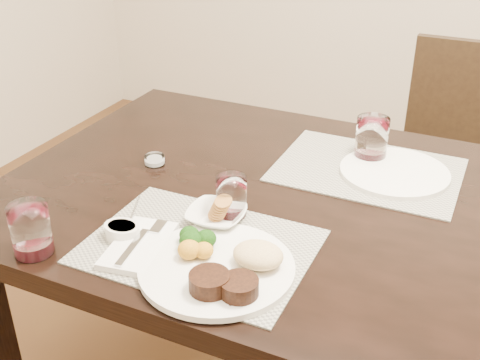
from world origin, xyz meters
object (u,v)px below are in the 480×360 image
at_px(dinner_plate, 222,266).
at_px(far_plate, 394,172).
at_px(steak_knife, 243,292).
at_px(cracker_bowl, 216,215).
at_px(wine_glass_near, 231,198).
at_px(chair_far, 456,156).

xyz_separation_m(dinner_plate, far_plate, (0.21, 0.55, -0.01)).
distance_m(steak_knife, cracker_bowl, 0.25).
xyz_separation_m(steak_knife, cracker_bowl, (-0.16, 0.20, 0.01)).
bearing_deg(dinner_plate, steak_knife, -43.56).
bearing_deg(far_plate, wine_glass_near, -129.78).
relative_size(cracker_bowl, far_plate, 0.50).
height_order(dinner_plate, cracker_bowl, cracker_bowl).
distance_m(cracker_bowl, wine_glass_near, 0.05).
bearing_deg(wine_glass_near, steak_knife, -60.06).
xyz_separation_m(steak_knife, far_plate, (0.15, 0.59, 0.00)).
relative_size(dinner_plate, far_plate, 1.11).
bearing_deg(chair_far, wine_glass_near, -109.91).
height_order(cracker_bowl, wine_glass_near, wine_glass_near).
relative_size(steak_knife, cracker_bowl, 1.71).
bearing_deg(cracker_bowl, dinner_plate, -59.49).
bearing_deg(far_plate, chair_far, 82.27).
relative_size(cracker_bowl, wine_glass_near, 1.46).
bearing_deg(dinner_plate, far_plate, 58.27).
bearing_deg(chair_far, far_plate, -97.73).
distance_m(dinner_plate, steak_knife, 0.07).
bearing_deg(steak_knife, wine_glass_near, 126.30).
bearing_deg(chair_far, cracker_bowl, -109.91).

